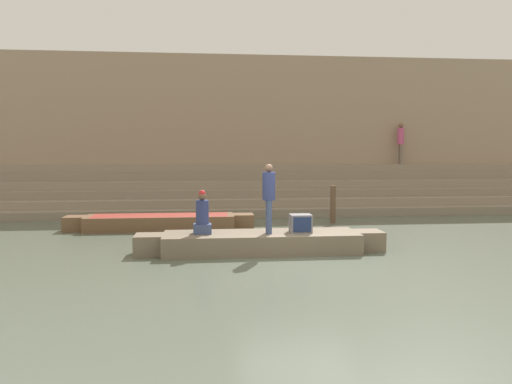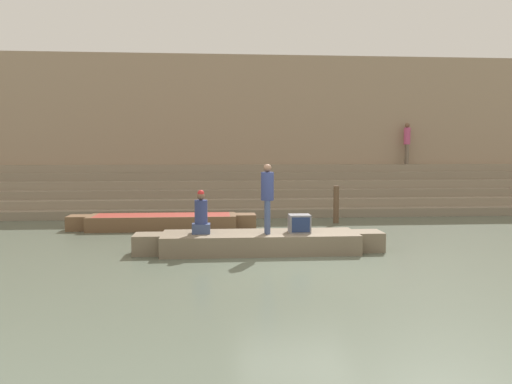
% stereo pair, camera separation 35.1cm
% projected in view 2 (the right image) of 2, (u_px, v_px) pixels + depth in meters
% --- Properties ---
extents(ground_plane, '(120.00, 120.00, 0.00)m').
position_uv_depth(ground_plane, '(293.00, 262.00, 11.16)').
color(ground_plane, '#566051').
extents(ghat_steps, '(36.00, 3.61, 1.87)m').
position_uv_depth(ghat_steps, '(258.00, 194.00, 20.49)').
color(ghat_steps, gray).
rests_on(ghat_steps, ground).
extents(back_wall, '(34.20, 1.28, 6.57)m').
position_uv_depth(back_wall, '(255.00, 133.00, 22.15)').
color(back_wall, tan).
rests_on(back_wall, ground).
extents(rowboat_main, '(6.09, 1.45, 0.48)m').
position_uv_depth(rowboat_main, '(260.00, 242.00, 12.23)').
color(rowboat_main, '#756651').
rests_on(rowboat_main, ground).
extents(person_standing, '(0.31, 0.31, 1.68)m').
position_uv_depth(person_standing, '(267.00, 193.00, 12.00)').
color(person_standing, '#3D4C75').
rests_on(person_standing, rowboat_main).
extents(person_rowing, '(0.44, 0.34, 1.06)m').
position_uv_depth(person_rowing, '(201.00, 216.00, 12.07)').
color(person_rowing, '#3D4C75').
rests_on(person_rowing, rowboat_main).
extents(tv_set, '(0.52, 0.45, 0.45)m').
position_uv_depth(tv_set, '(299.00, 224.00, 12.21)').
color(tv_set, slate).
rests_on(tv_set, rowboat_main).
extents(moored_boat_shore, '(5.87, 1.24, 0.45)m').
position_uv_depth(moored_boat_shore, '(163.00, 221.00, 15.79)').
color(moored_boat_shore, brown).
rests_on(moored_boat_shore, ground).
extents(mooring_post, '(0.19, 0.19, 1.28)m').
position_uv_depth(mooring_post, '(336.00, 204.00, 17.05)').
color(mooring_post, brown).
rests_on(mooring_post, ground).
extents(person_on_steps, '(0.28, 0.28, 1.81)m').
position_uv_depth(person_on_steps, '(407.00, 140.00, 21.81)').
color(person_on_steps, '#756656').
rests_on(person_on_steps, ghat_steps).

